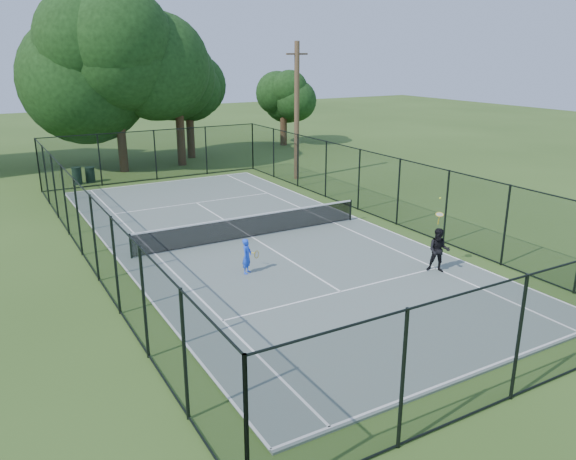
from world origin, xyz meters
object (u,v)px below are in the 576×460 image
trash_bin_left (77,176)px  utility_pole (297,111)px  player_blue (247,256)px  player_black (439,250)px  trash_bin_right (90,175)px  tennis_net (252,225)px

trash_bin_left → utility_pole: utility_pole is taller
player_blue → player_black: player_black is taller
utility_pole → trash_bin_right: bearing=154.6°
tennis_net → utility_pole: utility_pole is taller
trash_bin_right → player_blue: 17.81m
trash_bin_right → player_black: bearing=-70.1°
tennis_net → player_black: size_ratio=3.92×
tennis_net → player_blue: size_ratio=8.11×
trash_bin_left → utility_pole: 13.39m
tennis_net → player_black: player_black is taller
player_black → tennis_net: bearing=120.7°
tennis_net → player_blue: bearing=-118.7°
trash_bin_left → utility_pole: (11.87, -5.08, 3.55)m
tennis_net → player_black: bearing=-59.3°
tennis_net → trash_bin_right: 14.72m
trash_bin_left → trash_bin_right: trash_bin_left is taller
utility_pole → player_blue: utility_pole is taller
trash_bin_right → tennis_net: bearing=-75.7°
tennis_net → trash_bin_left: 14.75m
utility_pole → player_blue: (-9.36, -12.45, -3.38)m
trash_bin_right → player_black: (7.57, -20.90, 0.39)m
tennis_net → trash_bin_left: (-4.41, 14.08, -0.07)m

